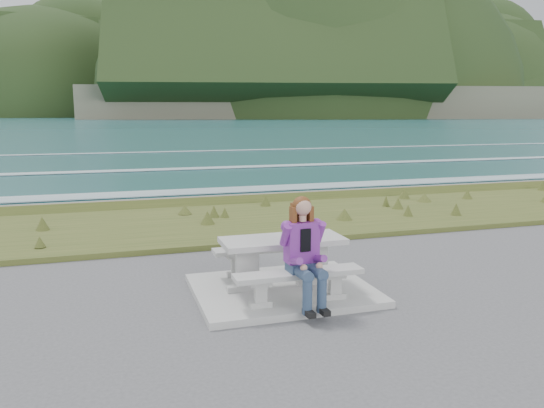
% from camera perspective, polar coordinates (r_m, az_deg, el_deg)
% --- Properties ---
extents(concrete_slab, '(2.60, 2.10, 0.10)m').
position_cam_1_polar(concrete_slab, '(8.02, 1.13, -9.24)').
color(concrete_slab, '#B0AFAA').
rests_on(concrete_slab, ground).
extents(picnic_table, '(1.80, 0.75, 0.75)m').
position_cam_1_polar(picnic_table, '(7.84, 1.15, -4.86)').
color(picnic_table, '#B0AFAA').
rests_on(picnic_table, concrete_slab).
extents(bench_landward, '(1.80, 0.35, 0.45)m').
position_cam_1_polar(bench_landward, '(7.27, 2.90, -7.99)').
color(bench_landward, '#B0AFAA').
rests_on(bench_landward, concrete_slab).
extents(bench_seaward, '(1.80, 0.35, 0.45)m').
position_cam_1_polar(bench_seaward, '(8.54, -0.34, -5.23)').
color(bench_seaward, '#B0AFAA').
rests_on(bench_seaward, concrete_slab).
extents(grass_verge, '(160.00, 4.50, 0.22)m').
position_cam_1_polar(grass_verge, '(12.71, -5.97, -2.30)').
color(grass_verge, '#394B1C').
rests_on(grass_verge, ground).
extents(shore_drop, '(160.00, 0.80, 2.20)m').
position_cam_1_polar(shore_drop, '(15.51, -8.07, -0.11)').
color(shore_drop, '#6A644F').
rests_on(shore_drop, ground).
extents(ocean, '(1600.00, 1600.00, 0.09)m').
position_cam_1_polar(ocean, '(32.67, -12.85, 1.94)').
color(ocean, '#21585E').
rests_on(ocean, ground).
extents(headland_range, '(729.83, 363.95, 214.83)m').
position_cam_1_polar(headland_range, '(448.92, 8.37, 10.81)').
color(headland_range, '#6A644F').
rests_on(headland_range, ground).
extents(seated_woman, '(0.45, 0.76, 1.48)m').
position_cam_1_polar(seated_woman, '(7.10, 3.70, -6.79)').
color(seated_woman, navy).
rests_on(seated_woman, concrete_slab).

